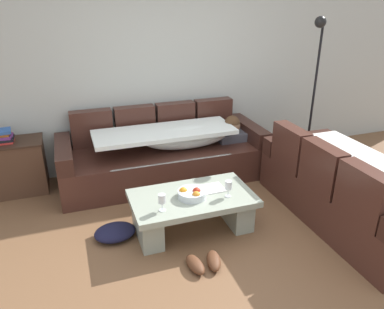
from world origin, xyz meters
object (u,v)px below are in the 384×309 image
object	(u,v)px
wine_glass_near_right	(228,186)
side_cabinet	(14,167)
couch_near_window	(349,191)
floor_lamp	(314,83)
book_stack_on_cabinet	(5,136)
pair_of_shoes	(204,262)
couch_along_wall	(167,154)
open_magazine	(210,189)
fruit_bowl	(192,194)
coffee_table	(192,208)
wine_glass_near_left	(162,199)
crumpled_garment	(115,232)

from	to	relation	value
wine_glass_near_right	side_cabinet	world-z (taller)	side_cabinet
couch_near_window	floor_lamp	bearing A→B (deg)	-18.96
couch_near_window	book_stack_on_cabinet	size ratio (longest dim) A/B	8.83
pair_of_shoes	couch_near_window	bearing A→B (deg)	7.41
couch_along_wall	pair_of_shoes	xyz separation A→B (m)	(-0.16, -1.78, -0.28)
open_magazine	floor_lamp	bearing A→B (deg)	27.16
open_magazine	floor_lamp	world-z (taller)	floor_lamp
fruit_bowl	pair_of_shoes	size ratio (longest dim) A/B	0.83
coffee_table	fruit_bowl	size ratio (longest dim) A/B	4.29
wine_glass_near_left	pair_of_shoes	bearing A→B (deg)	-58.47
crumpled_garment	fruit_bowl	bearing A→B (deg)	-9.97
fruit_bowl	wine_glass_near_left	bearing A→B (deg)	-157.77
couch_near_window	fruit_bowl	size ratio (longest dim) A/B	7.17
open_magazine	side_cabinet	distance (m)	2.37
wine_glass_near_left	fruit_bowl	bearing A→B (deg)	22.23
couch_near_window	wine_glass_near_left	world-z (taller)	couch_near_window
couch_along_wall	wine_glass_near_left	world-z (taller)	couch_along_wall
couch_near_window	crumpled_garment	bearing A→B (deg)	78.60
fruit_bowl	book_stack_on_cabinet	distance (m)	2.28
coffee_table	side_cabinet	bearing A→B (deg)	140.65
wine_glass_near_right	floor_lamp	bearing A→B (deg)	34.05
book_stack_on_cabinet	pair_of_shoes	size ratio (longest dim) A/B	0.67
book_stack_on_cabinet	couch_along_wall	bearing A→B (deg)	-7.10
couch_along_wall	floor_lamp	distance (m)	2.13
couch_along_wall	floor_lamp	bearing A→B (deg)	-4.53
couch_near_window	crumpled_garment	distance (m)	2.39
couch_along_wall	side_cabinet	distance (m)	1.82
wine_glass_near_left	wine_glass_near_right	bearing A→B (deg)	3.35
side_cabinet	floor_lamp	xyz separation A→B (m)	(3.78, -0.38, 0.80)
wine_glass_near_right	book_stack_on_cabinet	size ratio (longest dim) A/B	0.73
fruit_bowl	open_magazine	xyz separation A→B (m)	(0.22, 0.10, -0.04)
fruit_bowl	couch_along_wall	bearing A→B (deg)	85.96
crumpled_garment	couch_along_wall	bearing A→B (deg)	52.64
wine_glass_near_left	book_stack_on_cabinet	distance (m)	2.13
fruit_bowl	pair_of_shoes	world-z (taller)	fruit_bowl
couch_along_wall	book_stack_on_cabinet	xyz separation A→B (m)	(-1.83, 0.23, 0.38)
book_stack_on_cabinet	pair_of_shoes	world-z (taller)	book_stack_on_cabinet
couch_along_wall	open_magazine	size ratio (longest dim) A/B	9.04
book_stack_on_cabinet	pair_of_shoes	distance (m)	2.69
pair_of_shoes	open_magazine	bearing A→B (deg)	65.01
side_cabinet	coffee_table	bearing A→B (deg)	-39.35
couch_near_window	crumpled_garment	xyz separation A→B (m)	(-2.33, 0.47, -0.28)
couch_along_wall	wine_glass_near_right	bearing A→B (deg)	-79.25
book_stack_on_cabinet	crumpled_garment	world-z (taller)	book_stack_on_cabinet
wine_glass_near_left	floor_lamp	bearing A→B (deg)	26.70
couch_along_wall	wine_glass_near_right	world-z (taller)	couch_along_wall
couch_along_wall	book_stack_on_cabinet	size ratio (longest dim) A/B	11.14
fruit_bowl	side_cabinet	distance (m)	2.25
coffee_table	floor_lamp	bearing A→B (deg)	26.84
fruit_bowl	wine_glass_near_right	world-z (taller)	wine_glass_near_right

